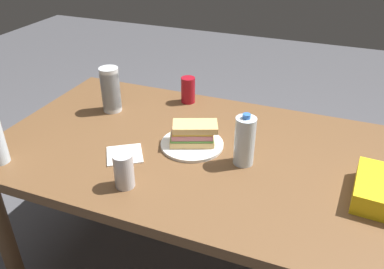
# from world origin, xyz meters

# --- Properties ---
(dining_table) EXTENTS (1.70, 0.91, 0.74)m
(dining_table) POSITION_xyz_m (0.00, 0.00, 0.65)
(dining_table) COLOR brown
(dining_table) RESTS_ON ground_plane
(paper_plate) EXTENTS (0.24, 0.24, 0.01)m
(paper_plate) POSITION_xyz_m (-0.08, 0.01, 0.75)
(paper_plate) COLOR white
(paper_plate) RESTS_ON dining_table
(sandwich) EXTENTS (0.20, 0.16, 0.08)m
(sandwich) POSITION_xyz_m (-0.08, 0.01, 0.79)
(sandwich) COLOR #DBB26B
(sandwich) RESTS_ON paper_plate
(soda_can_red) EXTENTS (0.07, 0.07, 0.12)m
(soda_can_red) POSITION_xyz_m (-0.24, 0.36, 0.80)
(soda_can_red) COLOR maroon
(soda_can_red) RESTS_ON dining_table
(chip_bag) EXTENTS (0.17, 0.24, 0.07)m
(chip_bag) POSITION_xyz_m (0.58, -0.07, 0.77)
(chip_bag) COLOR yellow
(chip_bag) RESTS_ON dining_table
(water_bottle_tall) EXTENTS (0.07, 0.07, 0.20)m
(water_bottle_tall) POSITION_xyz_m (0.13, -0.03, 0.83)
(water_bottle_tall) COLOR silver
(water_bottle_tall) RESTS_ON dining_table
(plastic_cup_stack) EXTENTS (0.08, 0.08, 0.20)m
(plastic_cup_stack) POSITION_xyz_m (-0.53, 0.16, 0.84)
(plastic_cup_stack) COLOR silver
(plastic_cup_stack) RESTS_ON dining_table
(soda_can_silver) EXTENTS (0.07, 0.07, 0.12)m
(soda_can_silver) POSITION_xyz_m (-0.20, -0.31, 0.80)
(soda_can_silver) COLOR silver
(soda_can_silver) RESTS_ON dining_table
(paper_napkin) EXTENTS (0.18, 0.18, 0.01)m
(paper_napkin) POSITION_xyz_m (-0.29, -0.15, 0.74)
(paper_napkin) COLOR white
(paper_napkin) RESTS_ON dining_table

